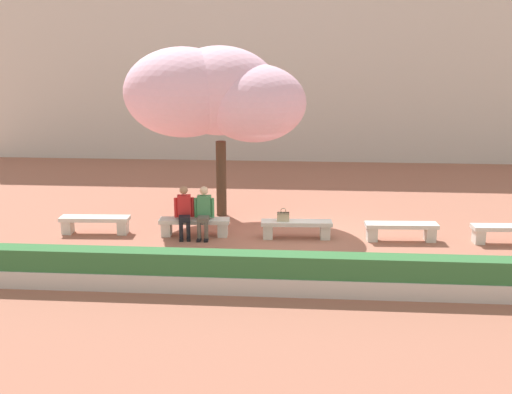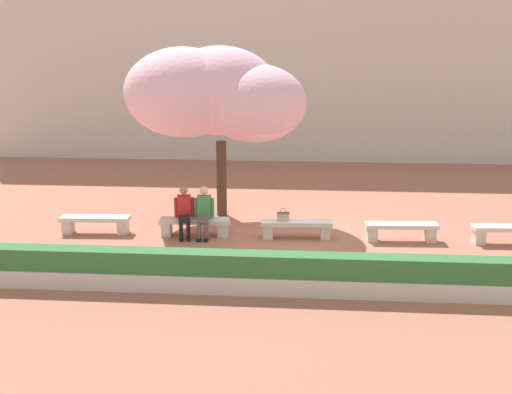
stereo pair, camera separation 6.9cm
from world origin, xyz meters
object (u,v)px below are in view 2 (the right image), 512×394
(stone_bench_near_east, at_px, (401,229))
(cherry_tree_main, at_px, (216,95))
(stone_bench_west_end, at_px, (95,222))
(handbag, at_px, (283,216))
(stone_bench_near_west, at_px, (195,224))
(person_seated_right, at_px, (204,210))
(stone_bench_center, at_px, (296,227))
(person_seated_left, at_px, (184,210))
(stone_bench_east_end, at_px, (509,232))

(stone_bench_near_east, height_order, cherry_tree_main, cherry_tree_main)
(stone_bench_west_end, relative_size, handbag, 5.29)
(stone_bench_near_west, xyz_separation_m, cherry_tree_main, (0.33, 1.83, 3.12))
(person_seated_right, bearing_deg, cherry_tree_main, 87.69)
(stone_bench_west_end, distance_m, stone_bench_center, 5.18)
(person_seated_right, xyz_separation_m, cherry_tree_main, (0.08, 1.89, 2.72))
(stone_bench_west_end, relative_size, person_seated_left, 1.39)
(stone_bench_near_east, distance_m, person_seated_left, 5.44)
(stone_bench_west_end, relative_size, stone_bench_east_end, 1.00)
(stone_bench_east_end, bearing_deg, stone_bench_near_east, 180.00)
(person_seated_left, bearing_deg, stone_bench_west_end, 178.73)
(person_seated_left, bearing_deg, stone_bench_center, 1.06)
(stone_bench_west_end, xyz_separation_m, stone_bench_near_east, (7.77, 0.00, 0.00))
(stone_bench_near_west, distance_m, person_seated_left, 0.47)
(stone_bench_west_end, distance_m, handbag, 4.85)
(person_seated_right, height_order, cherry_tree_main, cherry_tree_main)
(stone_bench_near_east, bearing_deg, person_seated_left, -179.45)
(handbag, bearing_deg, person_seated_right, -179.25)
(stone_bench_center, xyz_separation_m, person_seated_left, (-2.83, -0.05, 0.40))
(stone_bench_west_end, height_order, handbag, handbag)
(person_seated_right, bearing_deg, person_seated_left, 179.85)
(stone_bench_center, height_order, person_seated_right, person_seated_right)
(person_seated_left, bearing_deg, cherry_tree_main, 73.01)
(stone_bench_center, distance_m, cherry_tree_main, 4.26)
(stone_bench_west_end, height_order, person_seated_right, person_seated_right)
(stone_bench_west_end, height_order, stone_bench_near_east, same)
(stone_bench_east_end, bearing_deg, stone_bench_center, 180.00)
(person_seated_left, bearing_deg, person_seated_right, -0.15)
(stone_bench_west_end, height_order, stone_bench_center, same)
(cherry_tree_main, bearing_deg, stone_bench_center, -39.13)
(stone_bench_west_end, bearing_deg, person_seated_left, -1.27)
(stone_bench_east_end, height_order, person_seated_right, person_seated_right)
(stone_bench_east_end, relative_size, cherry_tree_main, 0.36)
(person_seated_right, relative_size, cherry_tree_main, 0.26)
(stone_bench_near_east, bearing_deg, stone_bench_west_end, 180.00)
(stone_bench_near_west, xyz_separation_m, stone_bench_east_end, (7.77, 0.00, 0.00))
(stone_bench_near_west, height_order, cherry_tree_main, cherry_tree_main)
(stone_bench_center, bearing_deg, handbag, -175.34)
(person_seated_left, height_order, handbag, person_seated_left)
(cherry_tree_main, bearing_deg, person_seated_right, -92.31)
(handbag, bearing_deg, stone_bench_east_end, 0.28)
(person_seated_right, xyz_separation_m, handbag, (1.99, 0.03, -0.12))
(person_seated_right, bearing_deg, handbag, 0.75)
(stone_bench_east_end, xyz_separation_m, handbag, (-5.51, -0.03, 0.28))
(stone_bench_west_end, relative_size, cherry_tree_main, 0.36)
(person_seated_right, height_order, handbag, person_seated_right)
(stone_bench_west_end, distance_m, stone_bench_east_end, 10.36)
(person_seated_left, bearing_deg, stone_bench_east_end, 0.37)
(stone_bench_near_east, distance_m, person_seated_right, 4.94)
(handbag, relative_size, cherry_tree_main, 0.07)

